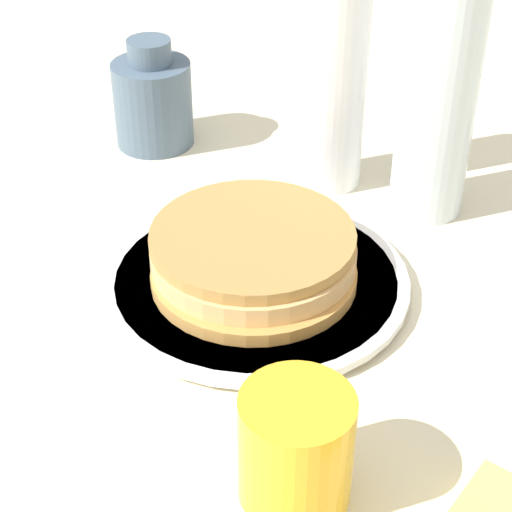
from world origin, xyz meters
TOP-DOWN VIEW (x-y plane):
  - ground_plane at (0.00, 0.00)m, footprint 4.00×4.00m
  - plate at (0.01, -0.02)m, footprint 0.26×0.26m
  - pancake_stack at (0.02, -0.02)m, footprint 0.18×0.18m
  - juice_glass at (-0.10, 0.16)m, footprint 0.07×0.07m
  - cream_jug at (0.23, -0.21)m, footprint 0.08×0.08m
  - water_bottle_near at (-0.07, -0.21)m, footprint 0.07×0.07m
  - water_bottle_mid at (0.03, -0.22)m, footprint 0.06×0.06m

SIDE VIEW (x-z plane):
  - ground_plane at x=0.00m, z-range 0.00..0.00m
  - plate at x=0.01m, z-range 0.00..0.01m
  - pancake_stack at x=0.02m, z-range 0.01..0.05m
  - juice_glass at x=-0.10m, z-range 0.00..0.08m
  - cream_jug at x=0.23m, z-range -0.01..0.11m
  - water_bottle_mid at x=0.03m, z-range -0.01..0.23m
  - water_bottle_near at x=-0.07m, z-range -0.01..0.24m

